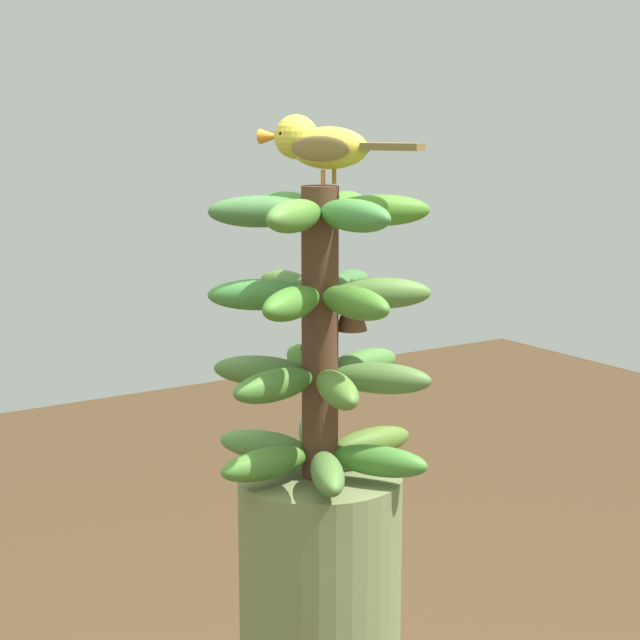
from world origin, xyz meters
TOP-DOWN VIEW (x-y plane):
  - banana_bunch at (-0.00, 0.00)m, footprint 0.25×0.26m
  - perched_bird at (-0.02, 0.01)m, footprint 0.18×0.12m

SIDE VIEW (x-z plane):
  - banana_bunch at x=0.00m, z-range 0.99..1.33m
  - perched_bird at x=-0.02m, z-range 1.33..1.41m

